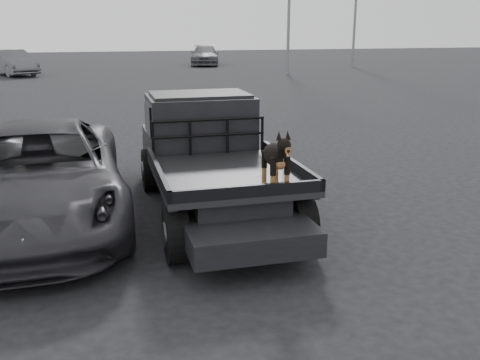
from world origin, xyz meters
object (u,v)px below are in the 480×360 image
object	(u,v)px
parked_suv	(38,176)
distant_car_a	(13,63)
dog	(275,160)
distant_car_b	(205,55)
flatbed_ute	(212,185)

from	to	relation	value
parked_suv	distant_car_a	bearing A→B (deg)	96.75
dog	distant_car_b	size ratio (longest dim) A/B	0.15
parked_suv	flatbed_ute	bearing A→B (deg)	-5.76
parked_suv	dog	bearing A→B (deg)	-35.92
parked_suv	distant_car_b	xyz separation A→B (m)	(9.06, 32.95, -0.01)
dog	distant_car_b	bearing A→B (deg)	80.19
flatbed_ute	dog	distance (m)	2.09
flatbed_ute	dog	world-z (taller)	dog
parked_suv	distant_car_a	xyz separation A→B (m)	(-3.89, 27.17, 0.02)
dog	distant_car_a	world-z (taller)	dog
flatbed_ute	distant_car_b	bearing A→B (deg)	78.96
flatbed_ute	distant_car_b	distance (m)	33.78
dog	distant_car_a	distance (m)	30.05
parked_suv	distant_car_a	distance (m)	27.45
dog	parked_suv	distance (m)	3.69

